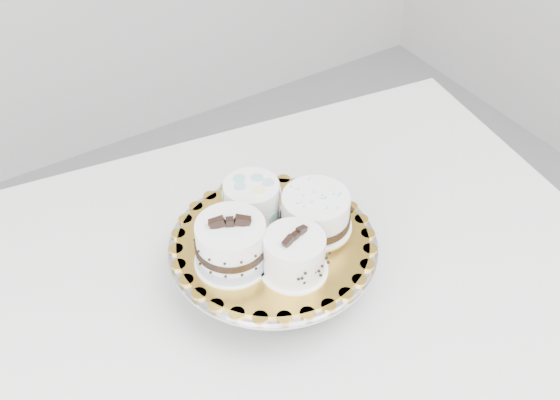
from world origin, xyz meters
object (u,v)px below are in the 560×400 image
table (252,312)px  cake_swirl (294,255)px  cake_stand (273,255)px  cake_banded (231,245)px  cake_dots (252,200)px  cake_board (273,241)px  cake_ribbon (316,212)px

table → cake_swirl: (0.03, -0.08, 0.20)m
cake_stand → cake_banded: size_ratio=2.38×
cake_dots → cake_board: bearing=-95.8°
table → cake_swirl: size_ratio=11.86×
cake_board → cake_ribbon: cake_ribbon is taller
table → cake_banded: (-0.04, -0.01, 0.20)m
cake_stand → cake_dots: (0.00, 0.07, 0.07)m
cake_board → cake_banded: cake_banded is taller
table → cake_dots: size_ratio=12.27×
cake_banded → cake_dots: size_ratio=1.26×
cake_banded → cake_dots: (0.08, 0.07, -0.00)m
cake_dots → cake_ribbon: 0.11m
cake_swirl → cake_dots: 0.14m
cake_swirl → cake_banded: size_ratio=0.82×
cake_stand → cake_ribbon: bearing=-5.5°
cake_board → cake_banded: 0.09m
cake_dots → cake_ribbon: size_ratio=0.88×
cake_board → cake_swirl: size_ratio=2.66×
cake_swirl → cake_banded: 0.10m
cake_ribbon → cake_banded: bearing=172.2°
cake_board → cake_dots: (0.00, 0.07, 0.04)m
cake_stand → cake_dots: cake_dots is taller
cake_banded → cake_ribbon: bearing=24.4°
cake_stand → table: bearing=166.5°
table → cake_banded: 0.21m
table → cake_dots: 0.21m
cake_swirl → cake_dots: size_ratio=1.03×
cake_board → cake_ribbon: 0.08m
cake_swirl → cake_ribbon: cake_swirl is taller
cake_dots → cake_banded: bearing=-141.3°
cake_banded → cake_dots: 0.11m
table → cake_swirl: cake_swirl is taller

